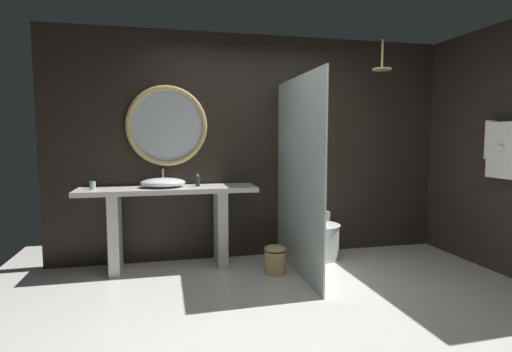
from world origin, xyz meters
The scene contains 13 objects.
ground_plane centered at (0.00, 0.00, 0.00)m, with size 5.76×5.76×0.00m, color silver.
back_wall_panel centered at (0.00, 1.90, 1.30)m, with size 4.80×0.10×2.60m, color black.
side_wall_right centered at (2.35, 0.76, 1.30)m, with size 0.10×2.47×2.60m, color black.
vanity_counter centered at (-1.06, 1.59, 0.59)m, with size 1.88×0.49×0.89m.
vessel_sink centered at (-1.12, 1.60, 0.94)m, with size 0.47×0.39×0.19m.
tumbler_cup centered at (-1.82, 1.57, 0.93)m, with size 0.06×0.06×0.09m, color silver.
soap_dispenser centered at (-0.75, 1.61, 0.95)m, with size 0.05×0.05×0.13m.
round_wall_mirror centered at (-1.06, 1.81, 1.55)m, with size 0.89×0.06×0.89m.
shower_glass_panel centered at (0.24, 1.13, 1.02)m, with size 0.02×1.45×2.04m, color silver.
rain_shower_head centered at (1.30, 1.37, 2.21)m, with size 0.21×0.21×0.33m.
hanging_bathrobe centered at (2.21, 0.54, 1.32)m, with size 0.20×0.54×0.63m.
toilet centered at (0.68, 1.62, 0.24)m, with size 0.44×0.62×0.51m.
waste_bin centered at (0.01, 1.15, 0.15)m, with size 0.23×0.23×0.30m.
Camera 1 is at (-1.11, -2.79, 1.43)m, focal length 28.30 mm.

